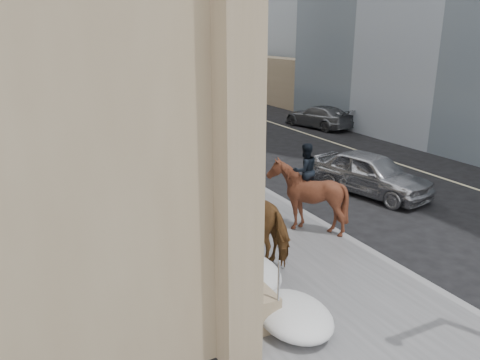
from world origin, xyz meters
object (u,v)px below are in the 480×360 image
pedestrian (237,201)px  car_grey (318,117)px  car_silver (371,173)px  mounted_horse_right (306,193)px  mounted_horse_left (255,214)px

pedestrian → car_grey: size_ratio=0.39×
pedestrian → car_silver: (6.41, 1.08, -0.26)m
car_silver → mounted_horse_right: bearing=-168.9°
mounted_horse_left → car_silver: (6.69, 2.76, -0.47)m
mounted_horse_right → pedestrian: bearing=-25.3°
pedestrian → car_grey: (12.55, 13.06, -0.37)m
pedestrian → car_silver: pedestrian is taller
mounted_horse_left → mounted_horse_right: bearing=174.5°
car_grey → mounted_horse_right: bearing=41.0°
mounted_horse_right → car_silver: size_ratio=0.57×
mounted_horse_right → car_silver: 4.93m
mounted_horse_right → mounted_horse_left: bearing=18.8°
mounted_horse_left → car_silver: size_ratio=0.60×
pedestrian → car_silver: 6.51m
car_silver → mounted_horse_left: bearing=-171.0°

